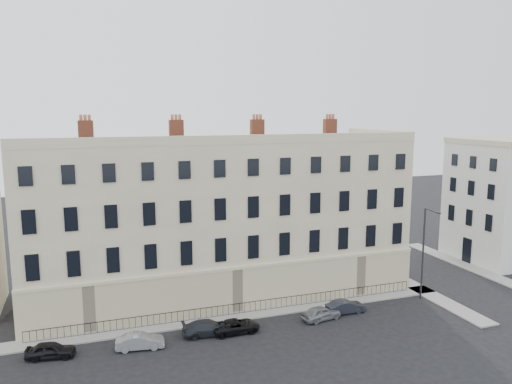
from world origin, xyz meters
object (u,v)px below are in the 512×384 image
(car_a, at_px, (51,350))
(car_c, at_px, (208,328))
(car_e, at_px, (321,313))
(streetlamp, at_px, (424,249))
(car_d, at_px, (236,326))
(car_b, at_px, (140,341))
(car_f, at_px, (345,307))

(car_a, height_order, car_c, car_c)
(car_c, relative_size, car_e, 1.17)
(car_a, distance_m, streetlamp, 33.24)
(car_c, distance_m, car_d, 2.25)
(car_b, relative_size, car_d, 0.92)
(car_a, distance_m, car_b, 6.35)
(car_f, bearing_deg, car_a, 91.11)
(car_c, bearing_deg, car_d, -95.72)
(car_e, distance_m, streetlamp, 12.13)
(car_a, distance_m, car_c, 11.75)
(streetlamp, bearing_deg, car_b, -167.84)
(car_b, bearing_deg, streetlamp, -79.50)
(car_c, height_order, car_f, car_c)
(car_c, bearing_deg, car_e, -89.19)
(car_d, height_order, car_e, car_e)
(car_c, bearing_deg, car_a, 92.34)
(streetlamp, bearing_deg, car_c, -168.71)
(car_a, relative_size, car_f, 0.98)
(car_b, bearing_deg, car_e, -81.56)
(car_a, relative_size, car_b, 0.97)
(car_a, distance_m, car_d, 13.98)
(car_c, xyz_separation_m, streetlamp, (21.21, 0.82, 4.30))
(car_a, bearing_deg, streetlamp, -79.44)
(car_a, height_order, car_b, car_a)
(car_e, distance_m, car_f, 2.75)
(car_b, xyz_separation_m, streetlamp, (26.64, 1.44, 4.31))
(car_a, xyz_separation_m, car_d, (13.98, -0.42, -0.05))
(car_e, xyz_separation_m, streetlamp, (11.28, 1.16, 4.30))
(car_a, height_order, car_e, car_e)
(car_a, distance_m, car_e, 21.68)
(car_f, distance_m, streetlamp, 9.63)
(car_b, relative_size, car_c, 0.86)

